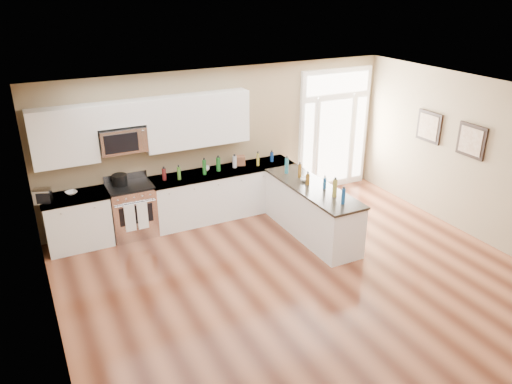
{
  "coord_description": "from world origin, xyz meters",
  "views": [
    {
      "loc": [
        -3.58,
        -4.5,
        4.28
      ],
      "look_at": [
        -0.31,
        2.0,
        1.16
      ],
      "focal_mm": 35.0,
      "sensor_mm": 36.0,
      "label": 1
    }
  ],
  "objects_px": {
    "peninsula_cabinet": "(311,212)",
    "kitchen_range": "(132,210)",
    "stockpot": "(120,179)",
    "toaster_oven": "(42,196)"
  },
  "relations": [
    {
      "from": "stockpot",
      "to": "toaster_oven",
      "type": "distance_m",
      "value": 1.29
    },
    {
      "from": "peninsula_cabinet",
      "to": "toaster_oven",
      "type": "xyz_separation_m",
      "value": [
        -4.28,
        1.39,
        0.62
      ]
    },
    {
      "from": "kitchen_range",
      "to": "stockpot",
      "type": "bearing_deg",
      "value": 139.84
    },
    {
      "from": "kitchen_range",
      "to": "stockpot",
      "type": "distance_m",
      "value": 0.6
    },
    {
      "from": "peninsula_cabinet",
      "to": "kitchen_range",
      "type": "xyz_separation_m",
      "value": [
        -2.86,
        1.45,
        0.04
      ]
    },
    {
      "from": "kitchen_range",
      "to": "toaster_oven",
      "type": "bearing_deg",
      "value": -177.56
    },
    {
      "from": "peninsula_cabinet",
      "to": "stockpot",
      "type": "height_order",
      "value": "stockpot"
    },
    {
      "from": "stockpot",
      "to": "kitchen_range",
      "type": "bearing_deg",
      "value": -40.16
    },
    {
      "from": "toaster_oven",
      "to": "stockpot",
      "type": "bearing_deg",
      "value": 26.92
    },
    {
      "from": "peninsula_cabinet",
      "to": "kitchen_range",
      "type": "bearing_deg",
      "value": 153.15
    }
  ]
}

